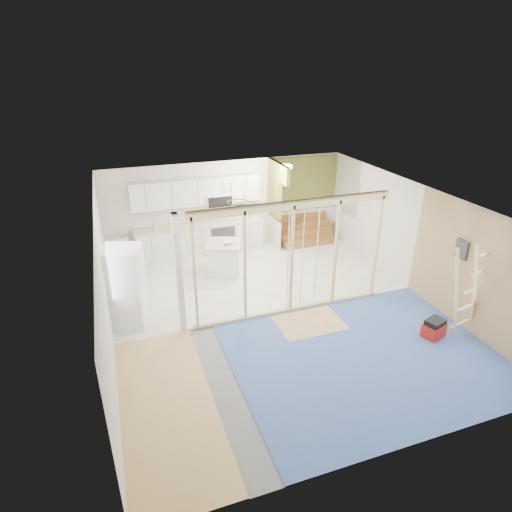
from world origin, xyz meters
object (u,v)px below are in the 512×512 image
object	(u,v)px
fridge	(126,287)
ladder	(467,291)
island	(224,258)
toolbox	(434,329)

from	to	relation	value
fridge	ladder	xyz separation A→B (m)	(6.30, -2.69, 0.15)
island	ladder	distance (m)	5.76
fridge	island	size ratio (longest dim) A/B	1.57
fridge	ladder	size ratio (longest dim) A/B	0.87
fridge	toolbox	distance (m)	6.37
toolbox	ladder	distance (m)	0.99
toolbox	fridge	bearing A→B (deg)	138.16
island	toolbox	world-z (taller)	island
toolbox	island	bearing A→B (deg)	109.68
fridge	island	world-z (taller)	fridge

